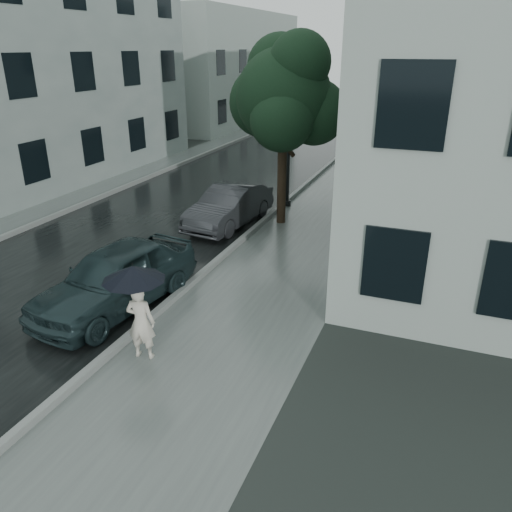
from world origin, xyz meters
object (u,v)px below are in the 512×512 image
at_px(car_near, 116,277).
at_px(car_far, 229,206).
at_px(street_tree, 285,95).
at_px(pedestrian, 141,322).
at_px(lamp_post, 286,120).

height_order(car_near, car_far, car_near).
bearing_deg(car_far, car_near, -84.80).
distance_m(street_tree, car_far, 3.92).
bearing_deg(pedestrian, car_far, -87.72).
distance_m(pedestrian, car_near, 2.25).
bearing_deg(lamp_post, street_tree, -59.00).
relative_size(pedestrian, car_far, 0.38).
bearing_deg(car_far, pedestrian, -72.41).
height_order(street_tree, lamp_post, street_tree).
xyz_separation_m(pedestrian, lamp_post, (-0.63, 10.48, 2.39)).
height_order(street_tree, car_far, street_tree).
xyz_separation_m(street_tree, lamp_post, (-0.54, 1.82, -0.99)).
bearing_deg(car_near, car_far, 97.86).
bearing_deg(lamp_post, pedestrian, -71.98).
distance_m(pedestrian, lamp_post, 10.77).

